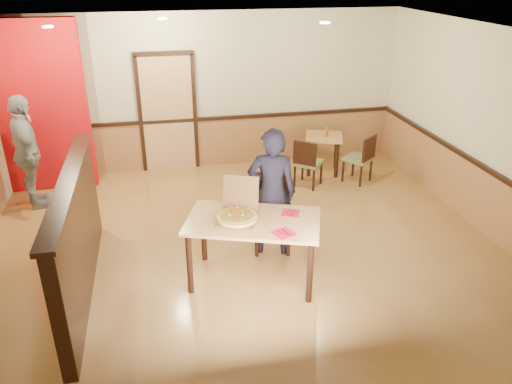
# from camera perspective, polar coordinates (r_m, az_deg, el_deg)

# --- Properties ---
(floor) EXTENTS (7.00, 7.00, 0.00)m
(floor) POSITION_cam_1_polar(r_m,az_deg,el_deg) (6.57, -0.93, -7.90)
(floor) COLOR #B48146
(floor) RESTS_ON ground
(ceiling) EXTENTS (7.00, 7.00, 0.00)m
(ceiling) POSITION_cam_1_polar(r_m,az_deg,el_deg) (5.58, -1.14, 17.05)
(ceiling) COLOR black
(ceiling) RESTS_ON wall_back
(wall_back) EXTENTS (7.00, 0.00, 7.00)m
(wall_back) POSITION_cam_1_polar(r_m,az_deg,el_deg) (9.24, -5.17, 11.31)
(wall_back) COLOR beige
(wall_back) RESTS_ON floor
(wall_right) EXTENTS (0.00, 7.00, 7.00)m
(wall_right) POSITION_cam_1_polar(r_m,az_deg,el_deg) (7.39, 26.83, 5.17)
(wall_right) COLOR beige
(wall_right) RESTS_ON floor
(wainscot_back) EXTENTS (7.00, 0.04, 0.90)m
(wainscot_back) POSITION_cam_1_polar(r_m,az_deg,el_deg) (9.48, -4.93, 5.68)
(wainscot_back) COLOR #9A693D
(wainscot_back) RESTS_ON floor
(chair_rail_back) EXTENTS (7.00, 0.06, 0.06)m
(chair_rail_back) POSITION_cam_1_polar(r_m,az_deg,el_deg) (9.32, -5.02, 8.37)
(chair_rail_back) COLOR black
(chair_rail_back) RESTS_ON wall_back
(wainscot_right) EXTENTS (0.04, 7.00, 0.90)m
(wainscot_right) POSITION_cam_1_polar(r_m,az_deg,el_deg) (7.70, 25.31, -1.47)
(wainscot_right) COLOR #9A693D
(wainscot_right) RESTS_ON floor
(chair_rail_right) EXTENTS (0.06, 7.00, 0.06)m
(chair_rail_right) POSITION_cam_1_polar(r_m,az_deg,el_deg) (7.51, 25.83, 1.73)
(chair_rail_right) COLOR black
(chair_rail_right) RESTS_ON wall_right
(back_door) EXTENTS (0.90, 0.06, 2.10)m
(back_door) POSITION_cam_1_polar(r_m,az_deg,el_deg) (9.24, -10.04, 8.78)
(back_door) COLOR tan
(back_door) RESTS_ON wall_back
(booth_partition) EXTENTS (0.20, 3.10, 1.44)m
(booth_partition) POSITION_cam_1_polar(r_m,az_deg,el_deg) (6.03, -19.69, -4.66)
(booth_partition) COLOR black
(booth_partition) RESTS_ON floor
(red_accent_panel) EXTENTS (1.60, 0.20, 2.78)m
(red_accent_panel) POSITION_cam_1_polar(r_m,az_deg,el_deg) (8.90, -23.83, 8.77)
(red_accent_panel) COLOR #B90D11
(red_accent_panel) RESTS_ON floor
(spot_a) EXTENTS (0.14, 0.14, 0.02)m
(spot_a) POSITION_cam_1_polar(r_m,az_deg,el_deg) (7.38, -22.70, 17.04)
(spot_a) COLOR beige
(spot_a) RESTS_ON ceiling
(spot_b) EXTENTS (0.14, 0.14, 0.02)m
(spot_b) POSITION_cam_1_polar(r_m,az_deg,el_deg) (7.97, -10.68, 18.90)
(spot_b) COLOR beige
(spot_b) RESTS_ON ceiling
(spot_c) EXTENTS (0.14, 0.14, 0.02)m
(spot_c) POSITION_cam_1_polar(r_m,az_deg,el_deg) (7.38, 7.89, 18.63)
(spot_c) COLOR beige
(spot_c) RESTS_ON ceiling
(main_table) EXTENTS (1.75, 1.34, 0.83)m
(main_table) POSITION_cam_1_polar(r_m,az_deg,el_deg) (5.87, -0.34, -4.13)
(main_table) COLOR tan
(main_table) RESTS_ON floor
(diner_chair) EXTENTS (0.59, 0.59, 1.02)m
(diner_chair) POSITION_cam_1_polar(r_m,az_deg,el_deg) (6.66, 1.82, -1.90)
(diner_chair) COLOR olive
(diner_chair) RESTS_ON floor
(side_chair_left) EXTENTS (0.60, 0.60, 0.86)m
(side_chair_left) POSITION_cam_1_polar(r_m,az_deg,el_deg) (8.53, 5.87, 3.51)
(side_chair_left) COLOR olive
(side_chair_left) RESTS_ON floor
(side_chair_right) EXTENTS (0.60, 0.60, 0.86)m
(side_chair_right) POSITION_cam_1_polar(r_m,az_deg,el_deg) (8.86, 11.96, 3.95)
(side_chair_right) COLOR olive
(side_chair_right) RESTS_ON floor
(side_table) EXTENTS (0.82, 0.82, 0.69)m
(side_table) POSITION_cam_1_polar(r_m,az_deg,el_deg) (9.19, 7.73, 5.39)
(side_table) COLOR tan
(side_table) RESTS_ON floor
(diner) EXTENTS (0.71, 0.56, 1.73)m
(diner) POSITION_cam_1_polar(r_m,az_deg,el_deg) (6.39, 1.82, -0.08)
(diner) COLOR black
(diner) RESTS_ON floor
(passerby) EXTENTS (0.76, 1.14, 1.79)m
(passerby) POSITION_cam_1_polar(r_m,az_deg,el_deg) (8.40, -24.67, 4.08)
(passerby) COLOR #95949C
(passerby) RESTS_ON floor
(pizza_box) EXTENTS (0.57, 0.62, 0.45)m
(pizza_box) POSITION_cam_1_polar(r_m,az_deg,el_deg) (5.81, -2.09, -2.58)
(pizza_box) COLOR brown
(pizza_box) RESTS_ON main_table
(pizza) EXTENTS (0.53, 0.53, 0.03)m
(pizza) POSITION_cam_1_polar(r_m,az_deg,el_deg) (5.77, -2.18, -2.88)
(pizza) COLOR #E1B751
(pizza) RESTS_ON pizza_box
(napkin_near) EXTENTS (0.29, 0.29, 0.01)m
(napkin_near) POSITION_cam_1_polar(r_m,az_deg,el_deg) (5.53, 3.18, -4.74)
(napkin_near) COLOR red
(napkin_near) RESTS_ON main_table
(napkin_far) EXTENTS (0.27, 0.27, 0.01)m
(napkin_far) POSITION_cam_1_polar(r_m,az_deg,el_deg) (5.97, 3.95, -2.40)
(napkin_far) COLOR red
(napkin_far) RESTS_ON main_table
(condiment) EXTENTS (0.07, 0.07, 0.16)m
(condiment) POSITION_cam_1_polar(r_m,az_deg,el_deg) (9.06, 8.06, 6.78)
(condiment) COLOR brown
(condiment) RESTS_ON side_table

